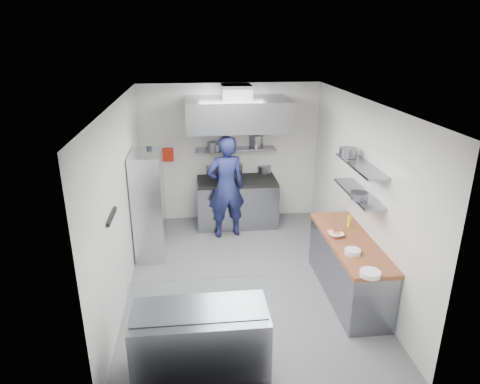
{
  "coord_description": "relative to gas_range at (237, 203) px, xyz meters",
  "views": [
    {
      "loc": [
        -0.71,
        -5.93,
        3.69
      ],
      "look_at": [
        0.0,
        0.6,
        1.25
      ],
      "focal_mm": 32.0,
      "sensor_mm": 36.0,
      "label": 1
    }
  ],
  "objects": [
    {
      "name": "wall_right",
      "position": [
        1.7,
        -2.1,
        0.95
      ],
      "size": [
        2.8,
        5.0,
        0.02
      ],
      "primitive_type": "cube",
      "rotation": [
        1.57,
        0.0,
        -1.57
      ],
      "color": "white",
      "rests_on": "floor"
    },
    {
      "name": "prep_counter_base",
      "position": [
        1.38,
        -2.7,
        -0.03
      ],
      "size": [
        0.62,
        2.0,
        0.84
      ],
      "primitive_type": "cube",
      "color": "gray",
      "rests_on": "floor"
    },
    {
      "name": "cooktop",
      "position": [
        0.0,
        0.0,
        0.48
      ],
      "size": [
        1.57,
        0.78,
        0.06
      ],
      "primitive_type": "cube",
      "color": "black",
      "rests_on": "gas_range"
    },
    {
      "name": "display_case",
      "position": [
        -0.82,
        -4.1,
        -0.03
      ],
      "size": [
        1.5,
        0.7,
        0.85
      ],
      "primitive_type": "cube",
      "color": "gray",
      "rests_on": "floor"
    },
    {
      "name": "prep_counter_top",
      "position": [
        1.38,
        -2.7,
        0.42
      ],
      "size": [
        0.65,
        2.04,
        0.06
      ],
      "primitive_type": "cube",
      "color": "brown",
      "rests_on": "prep_counter_base"
    },
    {
      "name": "knife_strip",
      "position": [
        -1.88,
        -3.0,
        1.1
      ],
      "size": [
        0.04,
        0.55,
        0.05
      ],
      "primitive_type": "cube",
      "color": "black",
      "rests_on": "wall_left"
    },
    {
      "name": "shelf_pot_a",
      "position": [
        -0.45,
        0.07,
        1.18
      ],
      "size": [
        0.24,
        0.24,
        0.18
      ],
      "primitive_type": "cylinder",
      "color": "slate",
      "rests_on": "over_range_shelf"
    },
    {
      "name": "copper_pan",
      "position": [
        1.26,
        -2.47,
        0.48
      ],
      "size": [
        0.16,
        0.16,
        0.06
      ],
      "primitive_type": "cylinder",
      "color": "#DB743D",
      "rests_on": "prep_counter_top"
    },
    {
      "name": "extractor_hood",
      "position": [
        0.0,
        -0.18,
        1.85
      ],
      "size": [
        1.9,
        1.15,
        0.55
      ],
      "primitive_type": "cube",
      "color": "gray",
      "rests_on": "wall_back"
    },
    {
      "name": "mixing_bowl",
      "position": [
        1.2,
        -2.56,
        0.48
      ],
      "size": [
        0.23,
        0.23,
        0.06
      ],
      "primitive_type": "imported",
      "rotation": [
        0.0,
        0.0,
        0.03
      ],
      "color": "white",
      "rests_on": "prep_counter_top"
    },
    {
      "name": "shelf_pot_c",
      "position": [
        1.44,
        -2.68,
        1.12
      ],
      "size": [
        0.24,
        0.24,
        0.1
      ],
      "primitive_type": "cylinder",
      "color": "slate",
      "rests_on": "wall_shelf_lower"
    },
    {
      "name": "wall_left",
      "position": [
        -1.9,
        -2.1,
        0.95
      ],
      "size": [
        2.8,
        5.0,
        0.02
      ],
      "primitive_type": "cube",
      "rotation": [
        1.57,
        0.0,
        1.57
      ],
      "color": "white",
      "rests_on": "floor"
    },
    {
      "name": "wire_rack",
      "position": [
        -1.63,
        -1.08,
        0.48
      ],
      "size": [
        0.5,
        0.9,
        1.85
      ],
      "primitive_type": "cube",
      "color": "silver",
      "rests_on": "floor"
    },
    {
      "name": "wall_shelf_lower",
      "position": [
        1.54,
        -2.4,
        1.05
      ],
      "size": [
        0.3,
        1.3,
        0.04
      ],
      "primitive_type": "cube",
      "color": "gray",
      "rests_on": "wall_right"
    },
    {
      "name": "stock_pot_right",
      "position": [
        0.61,
        0.36,
        0.59
      ],
      "size": [
        0.28,
        0.28,
        0.16
      ],
      "primitive_type": "cylinder",
      "color": "slate",
      "rests_on": "cooktop"
    },
    {
      "name": "display_glass",
      "position": [
        -0.82,
        -4.22,
        0.62
      ],
      "size": [
        1.47,
        0.19,
        0.42
      ],
      "primitive_type": "cube",
      "rotation": [
        -0.38,
        0.0,
        0.0
      ],
      "color": "silver",
      "rests_on": "display_case"
    },
    {
      "name": "plate_stack_a",
      "position": [
        1.27,
        -3.67,
        0.48
      ],
      "size": [
        0.26,
        0.26,
        0.06
      ],
      "primitive_type": "cylinder",
      "color": "white",
      "rests_on": "prep_counter_top"
    },
    {
      "name": "rack_bin_a",
      "position": [
        -1.63,
        -1.16,
        0.35
      ],
      "size": [
        0.15,
        0.18,
        0.17
      ],
      "primitive_type": "cube",
      "color": "white",
      "rests_on": "wire_rack"
    },
    {
      "name": "rack_bin_b",
      "position": [
        -1.63,
        -0.73,
        0.85
      ],
      "size": [
        0.15,
        0.19,
        0.17
      ],
      "primitive_type": "cube",
      "color": "yellow",
      "rests_on": "wire_rack"
    },
    {
      "name": "over_range_shelf",
      "position": [
        0.0,
        0.24,
        1.07
      ],
      "size": [
        1.6,
        0.3,
        0.04
      ],
      "primitive_type": "cube",
      "color": "gray",
      "rests_on": "wall_back"
    },
    {
      "name": "shelf_pot_d",
      "position": [
        1.49,
        -2.0,
        1.56
      ],
      "size": [
        0.27,
        0.27,
        0.14
      ],
      "primitive_type": "cylinder",
      "color": "slate",
      "rests_on": "wall_shelf_upper"
    },
    {
      "name": "floor",
      "position": [
        -0.1,
        -2.1,
        -0.45
      ],
      "size": [
        5.0,
        5.0,
        0.0
      ],
      "primitive_type": "plane",
      "color": "#545457",
      "rests_on": "ground"
    },
    {
      "name": "chef",
      "position": [
        -0.26,
        -0.51,
        0.54
      ],
      "size": [
        0.8,
        0.61,
        1.98
      ],
      "primitive_type": "imported",
      "rotation": [
        0.0,
        0.0,
        3.35
      ],
      "color": "#191E4C",
      "rests_on": "floor"
    },
    {
      "name": "wall_back",
      "position": [
        -0.1,
        0.4,
        0.95
      ],
      "size": [
        3.6,
        2.8,
        0.02
      ],
      "primitive_type": "cube",
      "rotation": [
        1.57,
        0.0,
        0.0
      ],
      "color": "white",
      "rests_on": "floor"
    },
    {
      "name": "rack_jar",
      "position": [
        -1.58,
        -0.87,
        1.35
      ],
      "size": [
        0.1,
        0.1,
        0.18
      ],
      "primitive_type": "cylinder",
      "color": "black",
      "rests_on": "wire_rack"
    },
    {
      "name": "plate_stack_b",
      "position": [
        1.26,
        -3.1,
        0.48
      ],
      "size": [
        0.22,
        0.22,
        0.06
      ],
      "primitive_type": "cylinder",
      "color": "white",
      "rests_on": "prep_counter_top"
    },
    {
      "name": "ceiling",
      "position": [
        -0.1,
        -2.1,
        2.35
      ],
      "size": [
        5.0,
        5.0,
        0.0
      ],
      "primitive_type": "plane",
      "rotation": [
        3.14,
        0.0,
        0.0
      ],
      "color": "silver",
      "rests_on": "wall_back"
    },
    {
      "name": "wall_shelf_upper",
      "position": [
        1.54,
        -2.4,
        1.47
      ],
      "size": [
        0.3,
        1.3,
        0.04
      ],
      "primitive_type": "cube",
      "color": "gray",
      "rests_on": "wall_right"
    },
    {
      "name": "gas_range",
      "position": [
        0.0,
        0.0,
        0.0
      ],
      "size": [
        1.6,
        0.8,
        0.9
      ],
      "primitive_type": "cube",
      "color": "gray",
      "rests_on": "floor"
    },
    {
      "name": "hood_duct",
      "position": [
        0.0,
        0.05,
        2.23
      ],
      "size": [
        0.55,
        0.55,
        0.24
      ],
      "primitive_type": "cube",
      "color": "slate",
      "rests_on": "extractor_hood"
    },
    {
      "name": "shelf_pot_b",
      "position": [
        0.43,
        0.39,
        1.2
      ],
      "size": [
        0.29,
        0.29,
        0.22
      ],
      "primitive_type": "cylinder",
      "color": "slate",
      "rests_on": "over_range_shelf"
    },
    {
      "name": "squeeze_bottle",
      "position": [
        1.5,
        -2.27,
        0.54
      ],
      "size": [
        0.06,
        0.06,
        0.18
      ],
      "primitive_type": "cylinder",
      "color": "yellow",
      "rests_on": "prep_counter_top"
    },
    {
      "name": "wall_front",
      "position": [
        -0.1,
        -4.6,
        0.95
      ],
      "size": [
        3.6,
        2.8,
        0.02
      ],
      "primitive_type": "cube",
      "rotation": [
        -1.57,
        0.0,
        0.0
      ],
      "color": "white",
      "rests_on": "floor"
    },
    {
      "name": "stock_pot_mid",
      "position": [
        -0.02,
        0.24,
        0.63
      ],
      "size": [
        0.33,
        0.33,
        0.24
      ],
      "primitive_type": "cylinder",
      "color": "slate",
      "rests_on": "cooktop"
    },
    {
      "name": "stock_pot_left",
      "position": [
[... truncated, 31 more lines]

